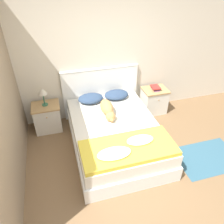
{
  "coord_description": "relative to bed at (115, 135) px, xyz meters",
  "views": [
    {
      "loc": [
        -0.73,
        -1.81,
        2.78
      ],
      "look_at": [
        0.13,
        1.21,
        0.6
      ],
      "focal_mm": 35.0,
      "sensor_mm": 36.0,
      "label": 1
    }
  ],
  "objects": [
    {
      "name": "quilt",
      "position": [
        -0.01,
        -0.67,
        0.3
      ],
      "size": [
        1.38,
        0.64,
        0.12
      ],
      "color": "yellow",
      "rests_on": "bed"
    },
    {
      "name": "table_lamp",
      "position": [
        -1.13,
        0.84,
        0.58
      ],
      "size": [
        0.17,
        0.17,
        0.35
      ],
      "color": "#336B4C",
      "rests_on": "nightstand_left"
    },
    {
      "name": "ground_plane",
      "position": [
        -0.13,
        -1.0,
        -0.25
      ],
      "size": [
        16.0,
        16.0,
        0.0
      ],
      "primitive_type": "plane",
      "color": "brown"
    },
    {
      "name": "headboard",
      "position": [
        0.0,
        1.05,
        0.32
      ],
      "size": [
        1.56,
        0.06,
        1.09
      ],
      "color": "white",
      "rests_on": "ground_plane"
    },
    {
      "name": "dog",
      "position": [
        -0.05,
        0.31,
        0.36
      ],
      "size": [
        0.23,
        0.66,
        0.23
      ],
      "color": "tan",
      "rests_on": "bed"
    },
    {
      "name": "nightstand_left",
      "position": [
        -1.13,
        0.83,
        0.03
      ],
      "size": [
        0.52,
        0.42,
        0.55
      ],
      "color": "silver",
      "rests_on": "ground_plane"
    },
    {
      "name": "bed",
      "position": [
        0.0,
        0.0,
        0.0
      ],
      "size": [
        1.48,
        2.06,
        0.5
      ],
      "color": "white",
      "rests_on": "ground_plane"
    },
    {
      "name": "rug",
      "position": [
        1.44,
        -0.74,
        -0.24
      ],
      "size": [
        1.09,
        0.75,
        0.0
      ],
      "color": "#335B70",
      "rests_on": "ground_plane"
    },
    {
      "name": "wall_back",
      "position": [
        -0.13,
        1.13,
        1.03
      ],
      "size": [
        9.0,
        0.06,
        2.55
      ],
      "color": "beige",
      "rests_on": "ground_plane"
    },
    {
      "name": "nightstand_right",
      "position": [
        1.13,
        0.83,
        0.03
      ],
      "size": [
        0.52,
        0.42,
        0.55
      ],
      "color": "silver",
      "rests_on": "ground_plane"
    },
    {
      "name": "wall_side_left",
      "position": [
        -1.59,
        0.05,
        1.03
      ],
      "size": [
        0.06,
        3.1,
        2.55
      ],
      "color": "gray",
      "rests_on": "ground_plane"
    },
    {
      "name": "pillow_right",
      "position": [
        0.26,
        0.8,
        0.33
      ],
      "size": [
        0.49,
        0.36,
        0.15
      ],
      "color": "navy",
      "rests_on": "bed"
    },
    {
      "name": "book_stack",
      "position": [
        1.13,
        0.83,
        0.34
      ],
      "size": [
        0.19,
        0.23,
        0.07
      ],
      "color": "#703D7F",
      "rests_on": "nightstand_right"
    },
    {
      "name": "pillow_left",
      "position": [
        -0.26,
        0.8,
        0.33
      ],
      "size": [
        0.49,
        0.36,
        0.15
      ],
      "color": "navy",
      "rests_on": "bed"
    }
  ]
}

